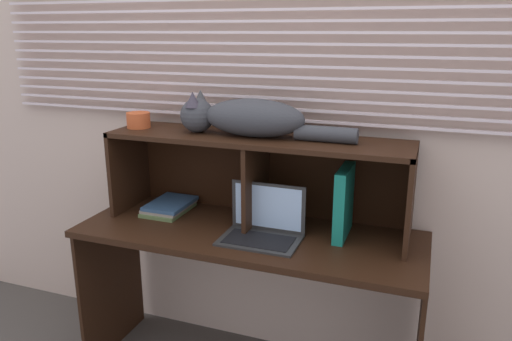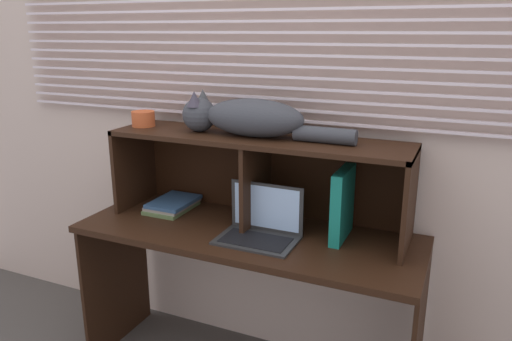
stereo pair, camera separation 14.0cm
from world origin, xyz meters
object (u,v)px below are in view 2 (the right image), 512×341
book_stack (173,204)px  small_basket (143,119)px  laptop (260,227)px  binder_upright (342,204)px  cat (245,117)px

book_stack → small_basket: 0.45m
small_basket → book_stack: bearing=1.1°
laptop → binder_upright: bearing=24.2°
binder_upright → small_basket: size_ratio=2.75×
laptop → small_basket: (-0.69, 0.14, 0.40)m
laptop → book_stack: laptop is taller
cat → small_basket: cat is taller
laptop → small_basket: bearing=168.2°
binder_upright → book_stack: bearing=179.8°
laptop → binder_upright: size_ratio=1.10×
book_stack → binder_upright: bearing=-0.2°
small_basket → cat: bearing=0.0°
cat → laptop: size_ratio=2.40×
laptop → book_stack: (-0.54, 0.15, -0.02)m
cat → laptop: 0.49m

